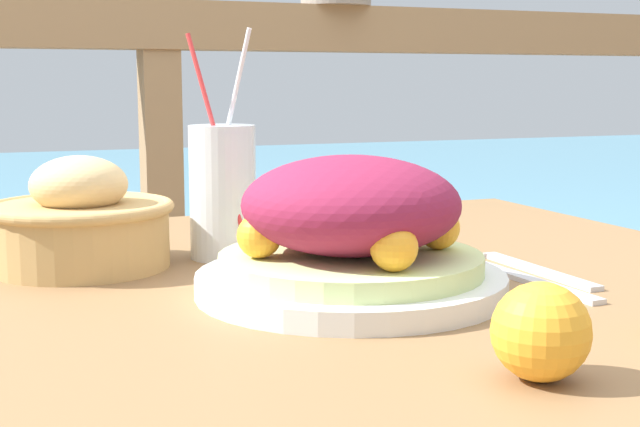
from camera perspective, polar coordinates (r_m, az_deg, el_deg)
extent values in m
cube|color=olive|center=(0.90, 1.30, -5.13)|extent=(0.93, 0.87, 0.04)
cube|color=#937551|center=(1.72, -10.34, 11.78)|extent=(2.80, 0.08, 0.09)
cube|color=#937551|center=(1.77, -9.88, -5.67)|extent=(0.07, 0.07, 0.97)
cube|color=#568EA8|center=(4.25, -16.79, -1.22)|extent=(12.00, 4.00, 0.44)
cylinder|color=silver|center=(0.82, 1.97, -4.49)|extent=(0.28, 0.28, 0.02)
cylinder|color=#C6DB8E|center=(0.81, 1.97, -3.18)|extent=(0.24, 0.24, 0.02)
ellipsoid|color=maroon|center=(0.80, 1.99, 0.57)|extent=(0.20, 0.20, 0.09)
sphere|color=#F9A328|center=(0.83, 7.59, -0.92)|extent=(0.04, 0.04, 0.04)
sphere|color=#F9A328|center=(0.87, -1.43, -0.41)|extent=(0.04, 0.04, 0.04)
sphere|color=#F9A328|center=(0.79, -3.91, -1.43)|extent=(0.04, 0.04, 0.04)
sphere|color=#F9A328|center=(0.73, 4.76, -2.19)|extent=(0.04, 0.04, 0.04)
cylinder|color=silver|center=(0.98, -6.24, 1.38)|extent=(0.07, 0.07, 0.15)
cylinder|color=white|center=(0.98, -5.92, 5.48)|extent=(0.04, 0.05, 0.21)
cylinder|color=red|center=(0.96, -6.75, 5.27)|extent=(0.05, 0.07, 0.21)
cylinder|color=tan|center=(0.96, -15.05, -1.39)|extent=(0.18, 0.18, 0.07)
torus|color=tan|center=(0.95, -15.12, 0.37)|extent=(0.19, 0.19, 0.01)
ellipsoid|color=#DBB77A|center=(0.95, -15.18, 1.80)|extent=(0.10, 0.10, 0.06)
cube|color=silver|center=(0.88, 13.53, -4.26)|extent=(0.03, 0.18, 0.00)
cube|color=silver|center=(0.93, 13.78, -3.55)|extent=(0.02, 0.18, 0.00)
sphere|color=#F9A328|center=(0.60, 13.95, -7.35)|extent=(0.07, 0.07, 0.07)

